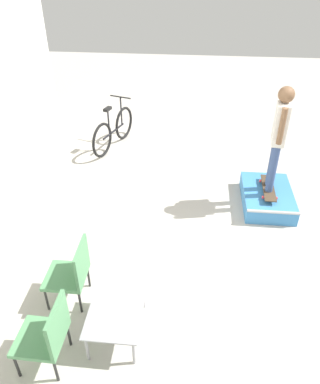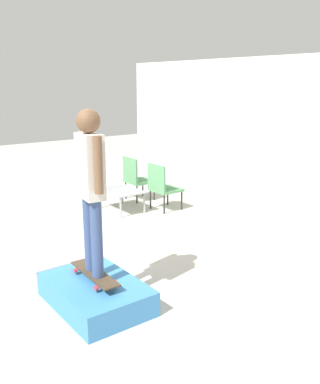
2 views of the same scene
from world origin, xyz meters
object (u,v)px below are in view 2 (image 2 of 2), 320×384
object	(u,v)px
patio_chair_right	(162,185)
person_skater	(91,179)
skate_ramp_box	(95,293)
patio_chair_left	(136,177)
coffee_table	(121,192)
skateboard_on_ramp	(95,274)

from	to	relation	value
patio_chair_right	person_skater	bearing A→B (deg)	130.16
skate_ramp_box	patio_chair_left	size ratio (longest dim) A/B	1.41
patio_chair_left	patio_chair_right	world-z (taller)	same
person_skater	skate_ramp_box	bearing A→B (deg)	-19.96
coffee_table	skateboard_on_ramp	bearing A→B (deg)	-36.73
skateboard_on_ramp	patio_chair_left	bearing A→B (deg)	142.13
skateboard_on_ramp	coffee_table	distance (m)	3.64
skateboard_on_ramp	coffee_table	size ratio (longest dim) A/B	0.97
coffee_table	patio_chair_left	distance (m)	0.81
person_skater	patio_chair_right	world-z (taller)	person_skater
patio_chair_right	skate_ramp_box	bearing A→B (deg)	130.35
person_skater	coffee_table	world-z (taller)	person_skater
person_skater	patio_chair_left	size ratio (longest dim) A/B	1.96
skateboard_on_ramp	person_skater	distance (m)	1.10
skateboard_on_ramp	coffee_table	xyz separation A→B (m)	(-2.91, 2.17, 0.01)
person_skater	coffee_table	distance (m)	3.79
skateboard_on_ramp	skate_ramp_box	bearing A→B (deg)	-25.50
skate_ramp_box	skateboard_on_ramp	distance (m)	0.23
skate_ramp_box	skateboard_on_ramp	bearing A→B (deg)	152.41
skate_ramp_box	coffee_table	world-z (taller)	coffee_table
skateboard_on_ramp	patio_chair_left	xyz separation A→B (m)	(-3.37, 2.83, 0.14)
person_skater	patio_chair_left	xyz separation A→B (m)	(-3.37, 2.83, -0.96)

